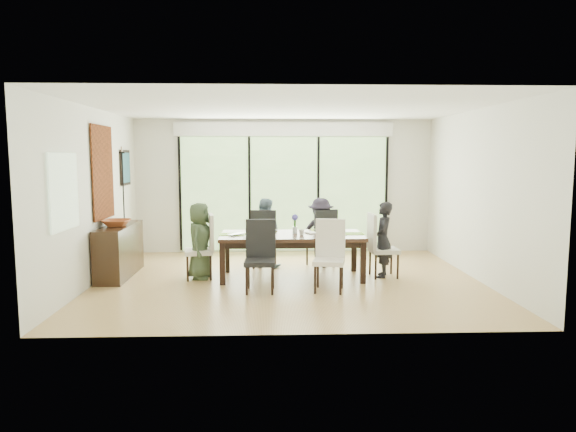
{
  "coord_description": "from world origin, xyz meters",
  "views": [
    {
      "loc": [
        -0.31,
        -7.95,
        1.95
      ],
      "look_at": [
        0.0,
        0.25,
        1.0
      ],
      "focal_mm": 32.0,
      "sensor_mm": 36.0,
      "label": 1
    }
  ],
  "objects_px": {
    "chair_near_right": "(329,256)",
    "person_right_end": "(383,240)",
    "chair_left_end": "(198,246)",
    "chair_right_end": "(384,245)",
    "chair_far_right": "(321,237)",
    "person_far_left": "(264,233)",
    "table_top": "(292,236)",
    "chair_far_left": "(264,238)",
    "laptop": "(239,235)",
    "chair_near_left": "(260,256)",
    "vase": "(295,230)",
    "cup_a": "(249,230)",
    "bowl": "(117,223)",
    "person_left_end": "(200,241)",
    "sideboard": "(119,251)",
    "cup_c": "(341,230)",
    "person_far_right": "(321,232)",
    "cup_b": "(302,232)"
  },
  "relations": [
    {
      "from": "chair_far_right",
      "to": "bowl",
      "type": "distance_m",
      "value": 3.47
    },
    {
      "from": "person_far_left",
      "to": "vase",
      "type": "xyz_separation_m",
      "value": [
        0.5,
        -0.78,
        0.16
      ]
    },
    {
      "from": "chair_right_end",
      "to": "chair_near_right",
      "type": "distance_m",
      "value": 1.33
    },
    {
      "from": "chair_right_end",
      "to": "cup_a",
      "type": "xyz_separation_m",
      "value": [
        -2.2,
        0.15,
        0.24
      ]
    },
    {
      "from": "chair_right_end",
      "to": "person_left_end",
      "type": "distance_m",
      "value": 2.98
    },
    {
      "from": "chair_right_end",
      "to": "bowl",
      "type": "height_order",
      "value": "chair_right_end"
    },
    {
      "from": "table_top",
      "to": "chair_far_left",
      "type": "relative_size",
      "value": 2.18
    },
    {
      "from": "laptop",
      "to": "cup_a",
      "type": "relative_size",
      "value": 2.66
    },
    {
      "from": "cup_c",
      "to": "sideboard",
      "type": "distance_m",
      "value": 3.64
    },
    {
      "from": "chair_near_left",
      "to": "bowl",
      "type": "relative_size",
      "value": 2.36
    },
    {
      "from": "person_far_left",
      "to": "laptop",
      "type": "height_order",
      "value": "person_far_left"
    },
    {
      "from": "chair_left_end",
      "to": "chair_near_right",
      "type": "relative_size",
      "value": 1.0
    },
    {
      "from": "cup_b",
      "to": "person_far_left",
      "type": "bearing_deg",
      "value": 122.83
    },
    {
      "from": "sideboard",
      "to": "bowl",
      "type": "relative_size",
      "value": 3.36
    },
    {
      "from": "chair_left_end",
      "to": "laptop",
      "type": "xyz_separation_m",
      "value": [
        0.65,
        -0.1,
        0.2
      ]
    },
    {
      "from": "chair_left_end",
      "to": "chair_near_right",
      "type": "height_order",
      "value": "same"
    },
    {
      "from": "chair_far_left",
      "to": "vase",
      "type": "xyz_separation_m",
      "value": [
        0.5,
        -0.8,
        0.25
      ]
    },
    {
      "from": "table_top",
      "to": "laptop",
      "type": "relative_size",
      "value": 7.27
    },
    {
      "from": "person_right_end",
      "to": "laptop",
      "type": "bearing_deg",
      "value": -74.65
    },
    {
      "from": "chair_near_left",
      "to": "bowl",
      "type": "height_order",
      "value": "chair_near_left"
    },
    {
      "from": "sideboard",
      "to": "bowl",
      "type": "height_order",
      "value": "bowl"
    },
    {
      "from": "chair_left_end",
      "to": "cup_c",
      "type": "distance_m",
      "value": 2.31
    },
    {
      "from": "chair_far_left",
      "to": "cup_c",
      "type": "xyz_separation_m",
      "value": [
        1.25,
        -0.75,
        0.24
      ]
    },
    {
      "from": "person_far_right",
      "to": "chair_right_end",
      "type": "bearing_deg",
      "value": 152.79
    },
    {
      "from": "table_top",
      "to": "cup_a",
      "type": "xyz_separation_m",
      "value": [
        -0.7,
        0.15,
        0.07
      ]
    },
    {
      "from": "chair_near_left",
      "to": "cup_a",
      "type": "distance_m",
      "value": 1.07
    },
    {
      "from": "cup_a",
      "to": "bowl",
      "type": "bearing_deg",
      "value": -179.23
    },
    {
      "from": "table_top",
      "to": "person_far_left",
      "type": "xyz_separation_m",
      "value": [
        -0.45,
        0.83,
        -0.07
      ]
    },
    {
      "from": "chair_near_left",
      "to": "laptop",
      "type": "height_order",
      "value": "chair_near_left"
    },
    {
      "from": "vase",
      "to": "bowl",
      "type": "distance_m",
      "value": 2.87
    },
    {
      "from": "chair_left_end",
      "to": "chair_right_end",
      "type": "height_order",
      "value": "same"
    },
    {
      "from": "person_right_end",
      "to": "person_far_right",
      "type": "relative_size",
      "value": 1.0
    },
    {
      "from": "chair_left_end",
      "to": "sideboard",
      "type": "distance_m",
      "value": 1.34
    },
    {
      "from": "chair_left_end",
      "to": "cup_c",
      "type": "relative_size",
      "value": 8.87
    },
    {
      "from": "chair_far_left",
      "to": "chair_near_left",
      "type": "relative_size",
      "value": 1.0
    },
    {
      "from": "chair_right_end",
      "to": "chair_far_right",
      "type": "xyz_separation_m",
      "value": [
        -0.95,
        0.85,
        0.0
      ]
    },
    {
      "from": "person_far_left",
      "to": "sideboard",
      "type": "bearing_deg",
      "value": 28.14
    },
    {
      "from": "chair_right_end",
      "to": "chair_near_left",
      "type": "bearing_deg",
      "value": 110.3
    },
    {
      "from": "table_top",
      "to": "person_left_end",
      "type": "height_order",
      "value": "person_left_end"
    },
    {
      "from": "chair_right_end",
      "to": "table_top",
      "type": "bearing_deg",
      "value": 86.79
    },
    {
      "from": "person_far_right",
      "to": "cup_a",
      "type": "relative_size",
      "value": 10.4
    },
    {
      "from": "person_right_end",
      "to": "cup_a",
      "type": "relative_size",
      "value": 10.4
    },
    {
      "from": "chair_far_right",
      "to": "person_far_left",
      "type": "relative_size",
      "value": 0.85
    },
    {
      "from": "vase",
      "to": "cup_a",
      "type": "distance_m",
      "value": 0.76
    },
    {
      "from": "table_top",
      "to": "chair_far_left",
      "type": "bearing_deg",
      "value": 117.9
    },
    {
      "from": "chair_right_end",
      "to": "cup_b",
      "type": "xyz_separation_m",
      "value": [
        -1.35,
        -0.1,
        0.23
      ]
    },
    {
      "from": "person_right_end",
      "to": "person_far_left",
      "type": "distance_m",
      "value": 2.1
    },
    {
      "from": "cup_a",
      "to": "bowl",
      "type": "xyz_separation_m",
      "value": [
        -2.12,
        -0.03,
        0.13
      ]
    },
    {
      "from": "vase",
      "to": "laptop",
      "type": "height_order",
      "value": "vase"
    },
    {
      "from": "chair_near_right",
      "to": "person_right_end",
      "type": "distance_m",
      "value": 1.31
    }
  ]
}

